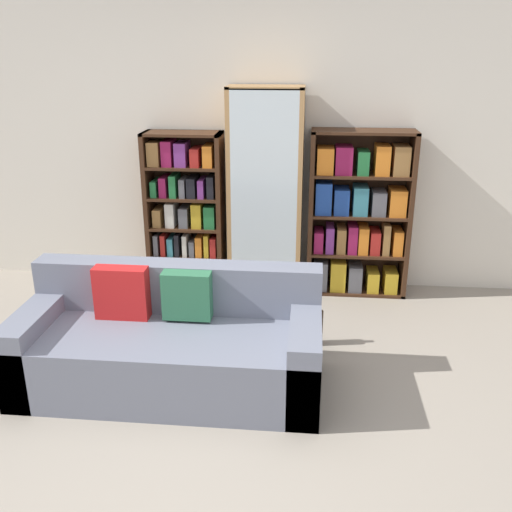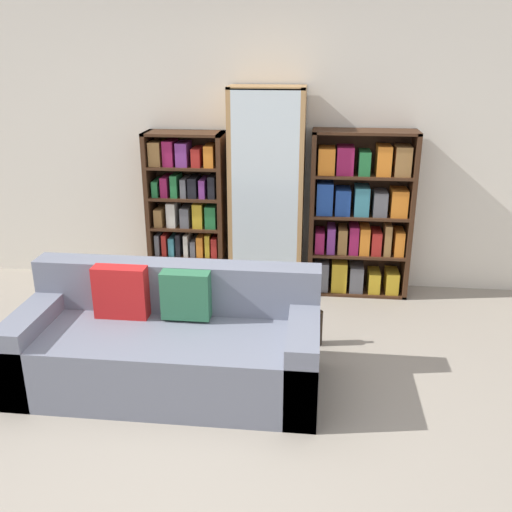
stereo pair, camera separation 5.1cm
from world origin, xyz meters
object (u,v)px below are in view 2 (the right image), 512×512
at_px(couch, 169,345).
at_px(display_cabinet, 267,193).
at_px(wine_bottle, 317,327).
at_px(bookshelf_left, 187,213).
at_px(bookshelf_right, 359,217).

relative_size(couch, display_cabinet, 1.07).
bearing_deg(wine_bottle, couch, -146.88).
xyz_separation_m(couch, wine_bottle, (0.98, 0.64, -0.14)).
height_order(bookshelf_left, wine_bottle, bookshelf_left).
bearing_deg(wine_bottle, display_cabinet, 114.98).
height_order(bookshelf_left, display_cabinet, display_cabinet).
height_order(couch, bookshelf_left, bookshelf_left).
height_order(display_cabinet, wine_bottle, display_cabinet).
bearing_deg(wine_bottle, bookshelf_left, 139.11).
bearing_deg(display_cabinet, bookshelf_left, 178.68).
bearing_deg(bookshelf_left, display_cabinet, -1.32).
distance_m(couch, wine_bottle, 1.18).
relative_size(display_cabinet, wine_bottle, 5.24).
relative_size(couch, bookshelf_right, 1.33).
bearing_deg(display_cabinet, bookshelf_right, 1.14).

